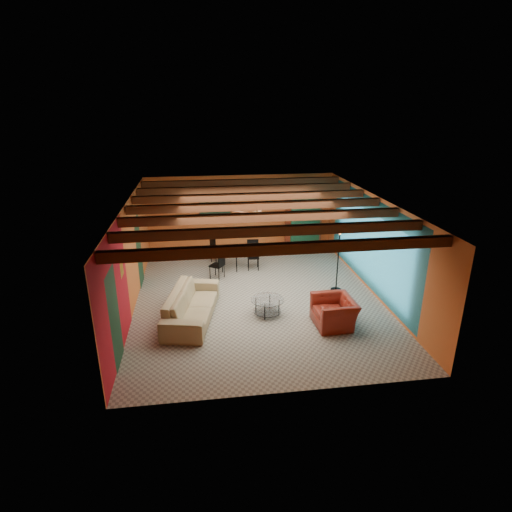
{
  "coord_description": "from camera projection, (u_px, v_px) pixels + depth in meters",
  "views": [
    {
      "loc": [
        -1.48,
        -10.21,
        5.05
      ],
      "look_at": [
        0.0,
        0.2,
        1.15
      ],
      "focal_mm": 29.24,
      "sensor_mm": 36.0,
      "label": 1
    }
  ],
  "objects": [
    {
      "name": "painting",
      "position": [
        215.0,
        206.0,
        14.41
      ],
      "size": [
        1.05,
        0.03,
        0.65
      ],
      "primitive_type": "cube",
      "color": "black",
      "rests_on": "wall_back"
    },
    {
      "name": "armchair",
      "position": [
        334.0,
        312.0,
        9.94
      ],
      "size": [
        0.95,
        1.08,
        0.68
      ],
      "primitive_type": "imported",
      "rotation": [
        0.0,
        0.0,
        -1.54
      ],
      "color": "maroon",
      "rests_on": "ground"
    },
    {
      "name": "room",
      "position": [
        256.0,
        213.0,
        10.71
      ],
      "size": [
        6.52,
        8.01,
        2.71
      ],
      "color": "gray",
      "rests_on": "ground"
    },
    {
      "name": "ceiling_fan",
      "position": [
        257.0,
        214.0,
        10.61
      ],
      "size": [
        1.5,
        1.5,
        0.44
      ],
      "primitive_type": null,
      "color": "#472614",
      "rests_on": "ceiling"
    },
    {
      "name": "vase",
      "position": [
        229.0,
        239.0,
        12.99
      ],
      "size": [
        0.22,
        0.22,
        0.17
      ],
      "primitive_type": "imported",
      "rotation": [
        0.0,
        0.0,
        -0.38
      ],
      "color": "orange",
      "rests_on": "dining_table"
    },
    {
      "name": "armoire",
      "position": [
        303.0,
        222.0,
        14.79
      ],
      "size": [
        1.3,
        0.95,
        2.06
      ],
      "primitive_type": "cube",
      "rotation": [
        0.0,
        0.0,
        0.36
      ],
      "color": "maroon",
      "rests_on": "ground"
    },
    {
      "name": "floor_lamp",
      "position": [
        338.0,
        259.0,
        11.57
      ],
      "size": [
        0.44,
        0.44,
        1.87
      ],
      "primitive_type": null,
      "rotation": [
        0.0,
        0.0,
        -0.2
      ],
      "color": "black",
      "rests_on": "ground"
    },
    {
      "name": "potted_plant",
      "position": [
        305.0,
        187.0,
        14.35
      ],
      "size": [
        0.52,
        0.48,
        0.49
      ],
      "primitive_type": "imported",
      "rotation": [
        0.0,
        0.0,
        0.25
      ],
      "color": "#26661E",
      "rests_on": "armoire"
    },
    {
      "name": "coffee_table",
      "position": [
        267.0,
        307.0,
        10.48
      ],
      "size": [
        1.1,
        1.1,
        0.43
      ],
      "primitive_type": null,
      "rotation": [
        0.0,
        0.0,
        0.41
      ],
      "color": "silver",
      "rests_on": "ground"
    },
    {
      "name": "dining_table",
      "position": [
        229.0,
        256.0,
        13.18
      ],
      "size": [
        1.96,
        1.96,
        0.95
      ],
      "primitive_type": null,
      "rotation": [
        0.0,
        0.0,
        -0.07
      ],
      "color": "silver",
      "rests_on": "ground"
    },
    {
      "name": "sofa",
      "position": [
        192.0,
        305.0,
        10.23
      ],
      "size": [
        1.49,
        2.68,
        0.74
      ],
      "primitive_type": "imported",
      "rotation": [
        0.0,
        0.0,
        1.36
      ],
      "color": "#94845F",
      "rests_on": "ground"
    }
  ]
}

